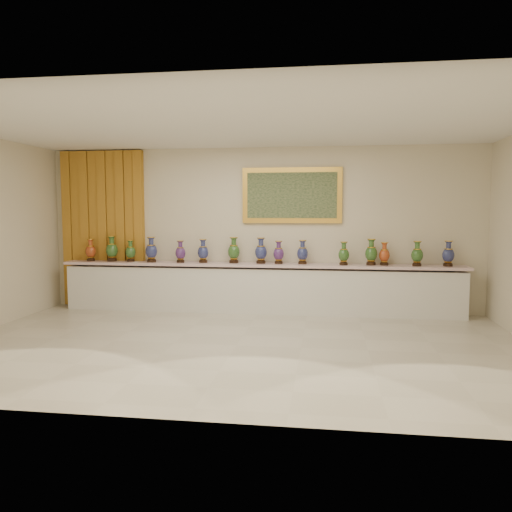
% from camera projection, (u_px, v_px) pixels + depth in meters
% --- Properties ---
extents(ground, '(8.00, 8.00, 0.00)m').
position_uv_depth(ground, '(236.00, 345.00, 6.87)').
color(ground, beige).
rests_on(ground, ground).
extents(room, '(8.00, 8.00, 8.00)m').
position_uv_depth(room, '(132.00, 224.00, 9.47)').
color(room, beige).
rests_on(room, ground).
extents(counter, '(7.28, 0.48, 0.90)m').
position_uv_depth(counter, '(259.00, 289.00, 9.06)').
color(counter, white).
rests_on(counter, ground).
extents(vase_0, '(0.21, 0.21, 0.42)m').
position_uv_depth(vase_0, '(91.00, 251.00, 9.45)').
color(vase_0, black).
rests_on(vase_0, counter).
extents(vase_1, '(0.26, 0.26, 0.48)m').
position_uv_depth(vase_1, '(112.00, 250.00, 9.39)').
color(vase_1, black).
rests_on(vase_1, counter).
extents(vase_2, '(0.23, 0.23, 0.40)m').
position_uv_depth(vase_2, '(131.00, 252.00, 9.34)').
color(vase_2, black).
rests_on(vase_2, counter).
extents(vase_3, '(0.25, 0.25, 0.47)m').
position_uv_depth(vase_3, '(151.00, 251.00, 9.23)').
color(vase_3, black).
rests_on(vase_3, counter).
extents(vase_4, '(0.23, 0.23, 0.40)m').
position_uv_depth(vase_4, '(180.00, 253.00, 9.15)').
color(vase_4, black).
rests_on(vase_4, counter).
extents(vase_5, '(0.20, 0.20, 0.43)m').
position_uv_depth(vase_5, '(203.00, 252.00, 9.14)').
color(vase_5, black).
rests_on(vase_5, counter).
extents(vase_6, '(0.23, 0.23, 0.47)m').
position_uv_depth(vase_6, '(234.00, 251.00, 9.09)').
color(vase_6, black).
rests_on(vase_6, counter).
extents(vase_7, '(0.25, 0.25, 0.47)m').
position_uv_depth(vase_7, '(261.00, 252.00, 9.00)').
color(vase_7, black).
rests_on(vase_7, counter).
extents(vase_8, '(0.22, 0.22, 0.41)m').
position_uv_depth(vase_8, '(279.00, 254.00, 8.95)').
color(vase_8, black).
rests_on(vase_8, counter).
extents(vase_9, '(0.23, 0.23, 0.43)m').
position_uv_depth(vase_9, '(303.00, 253.00, 8.91)').
color(vase_9, black).
rests_on(vase_9, counter).
extents(vase_10, '(0.20, 0.20, 0.41)m').
position_uv_depth(vase_10, '(344.00, 255.00, 8.74)').
color(vase_10, black).
rests_on(vase_10, counter).
extents(vase_11, '(0.26, 0.26, 0.46)m').
position_uv_depth(vase_11, '(371.00, 253.00, 8.72)').
color(vase_11, black).
rests_on(vase_11, counter).
extents(vase_12, '(0.20, 0.20, 0.40)m').
position_uv_depth(vase_12, '(384.00, 255.00, 8.70)').
color(vase_12, black).
rests_on(vase_12, counter).
extents(vase_13, '(0.22, 0.22, 0.43)m').
position_uv_depth(vase_13, '(417.00, 255.00, 8.57)').
color(vase_13, black).
rests_on(vase_13, counter).
extents(vase_14, '(0.22, 0.22, 0.44)m').
position_uv_depth(vase_14, '(448.00, 255.00, 8.55)').
color(vase_14, black).
rests_on(vase_14, counter).
extents(label_card, '(0.10, 0.06, 0.00)m').
position_uv_depth(label_card, '(135.00, 262.00, 9.20)').
color(label_card, white).
rests_on(label_card, counter).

